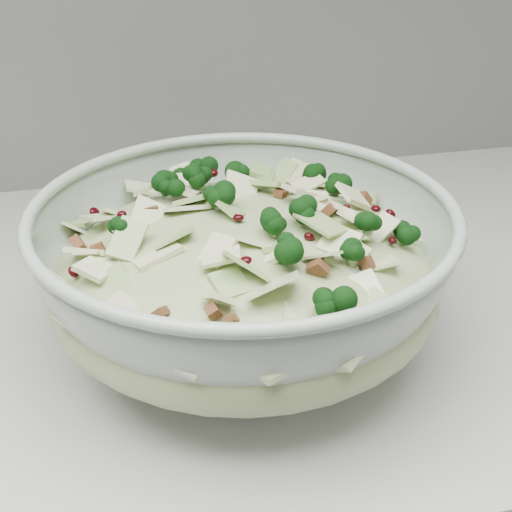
{
  "coord_description": "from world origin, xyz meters",
  "views": [
    {
      "loc": [
        -0.3,
        1.14,
        1.25
      ],
      "look_at": [
        -0.2,
        1.58,
        0.99
      ],
      "focal_mm": 50.0,
      "sensor_mm": 36.0,
      "label": 1
    }
  ],
  "objects": [
    {
      "name": "mixing_bowl",
      "position": [
        -0.2,
        1.6,
        0.97
      ],
      "size": [
        0.4,
        0.4,
        0.13
      ],
      "rotation": [
        0.0,
        0.0,
        0.31
      ],
      "color": "#A4B5A5",
      "rests_on": "counter"
    },
    {
      "name": "salad",
      "position": [
        -0.2,
        1.6,
        0.99
      ],
      "size": [
        0.39,
        0.39,
        0.13
      ],
      "rotation": [
        0.0,
        0.0,
        0.41
      ],
      "color": "#AFBE82",
      "rests_on": "mixing_bowl"
    }
  ]
}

